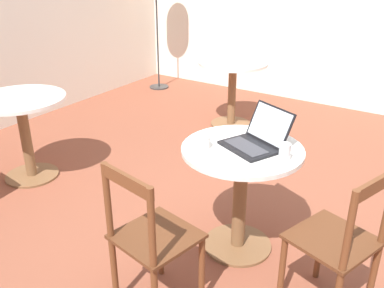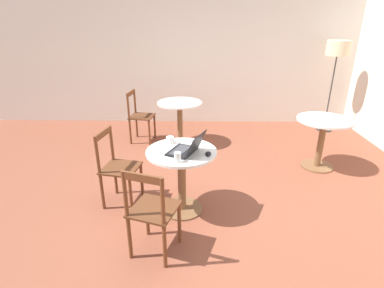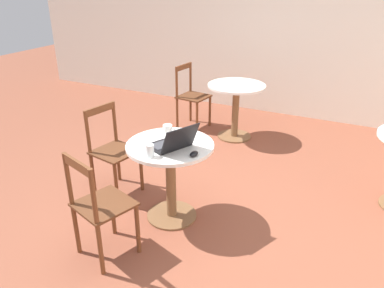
% 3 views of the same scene
% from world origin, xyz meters
% --- Properties ---
extents(ground_plane, '(16.00, 16.00, 0.00)m').
position_xyz_m(ground_plane, '(0.00, 0.00, 0.00)').
color(ground_plane, brown).
extents(wall_side, '(0.06, 9.40, 2.70)m').
position_xyz_m(wall_side, '(3.23, 0.00, 1.35)').
color(wall_side, silver).
rests_on(wall_side, ground_plane).
extents(cafe_table_near, '(0.77, 0.77, 0.75)m').
position_xyz_m(cafe_table_near, '(-0.10, -0.07, 0.54)').
color(cafe_table_near, brown).
rests_on(cafe_table_near, ground_plane).
extents(cafe_table_mid, '(0.77, 0.77, 0.75)m').
position_xyz_m(cafe_table_mid, '(1.87, 1.07, 0.54)').
color(cafe_table_mid, brown).
rests_on(cafe_table_mid, ground_plane).
extents(cafe_table_far, '(0.77, 0.77, 0.75)m').
position_xyz_m(cafe_table_far, '(-0.24, 1.96, 0.54)').
color(cafe_table_far, brown).
rests_on(cafe_table_far, ground_plane).
extents(chair_near_left, '(0.46, 0.46, 0.91)m').
position_xyz_m(chair_near_left, '(-0.86, 0.08, 0.46)').
color(chair_near_left, brown).
rests_on(chair_near_left, ground_plane).
extents(chair_near_front, '(0.50, 0.50, 0.91)m').
position_xyz_m(chair_near_front, '(-0.34, -0.77, 0.46)').
color(chair_near_front, brown).
rests_on(chair_near_front, ground_plane).
extents(laptop, '(0.44, 0.44, 0.24)m').
position_xyz_m(laptop, '(-0.05, -0.12, 0.80)').
color(laptop, black).
rests_on(laptop, cafe_table_near).
extents(mouse, '(0.06, 0.10, 0.03)m').
position_xyz_m(mouse, '(0.18, -0.17, 0.77)').
color(mouse, black).
rests_on(mouse, cafe_table_near).
extents(mug, '(0.12, 0.09, 0.08)m').
position_xyz_m(mug, '(-0.24, 0.14, 0.79)').
color(mug, silver).
rests_on(mug, cafe_table_near).
extents(drinking_glass, '(0.07, 0.07, 0.11)m').
position_xyz_m(drinking_glass, '(-0.13, -0.35, 0.80)').
color(drinking_glass, silver).
rests_on(drinking_glass, cafe_table_near).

